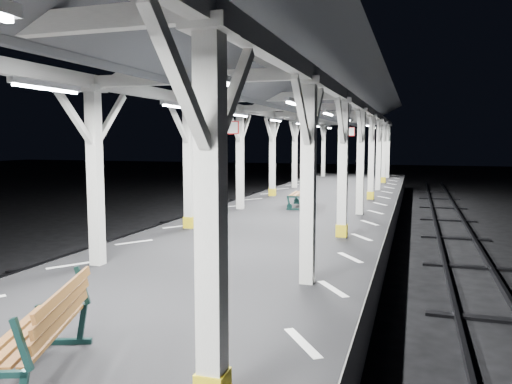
% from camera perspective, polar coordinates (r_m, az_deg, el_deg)
% --- Properties ---
extents(ground, '(120.00, 120.00, 0.00)m').
position_cam_1_polar(ground, '(11.00, -2.44, -11.68)').
color(ground, black).
rests_on(ground, ground).
extents(platform, '(6.00, 50.00, 1.00)m').
position_cam_1_polar(platform, '(10.86, -2.45, -9.17)').
color(platform, black).
rests_on(platform, ground).
extents(hazard_stripes_left, '(1.00, 48.00, 0.01)m').
position_cam_1_polar(hazard_stripes_left, '(11.80, -13.76, -5.61)').
color(hazard_stripes_left, silver).
rests_on(hazard_stripes_left, platform).
extents(hazard_stripes_right, '(1.00, 48.00, 0.01)m').
position_cam_1_polar(hazard_stripes_right, '(10.18, 10.70, -7.38)').
color(hazard_stripes_right, silver).
rests_on(hazard_stripes_right, platform).
extents(track_left, '(2.20, 60.00, 0.16)m').
position_cam_1_polar(track_left, '(13.48, -23.05, -8.49)').
color(track_left, '#2D2D33').
rests_on(track_left, ground).
extents(track_right, '(2.20, 60.00, 0.16)m').
position_cam_1_polar(track_right, '(10.46, 24.97, -12.75)').
color(track_right, '#2D2D33').
rests_on(track_right, ground).
extents(canopy, '(5.40, 49.00, 4.65)m').
position_cam_1_polar(canopy, '(10.54, -2.58, 12.62)').
color(canopy, silver).
rests_on(canopy, platform).
extents(bench_near, '(1.18, 1.82, 0.93)m').
position_cam_1_polar(bench_near, '(5.44, -23.01, -14.28)').
color(bench_near, '#0F2927').
rests_on(bench_near, platform).
extents(bench_mid, '(0.79, 1.77, 0.94)m').
position_cam_1_polar(bench_mid, '(17.47, 5.29, -0.10)').
color(bench_mid, '#0F2927').
rests_on(bench_mid, platform).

